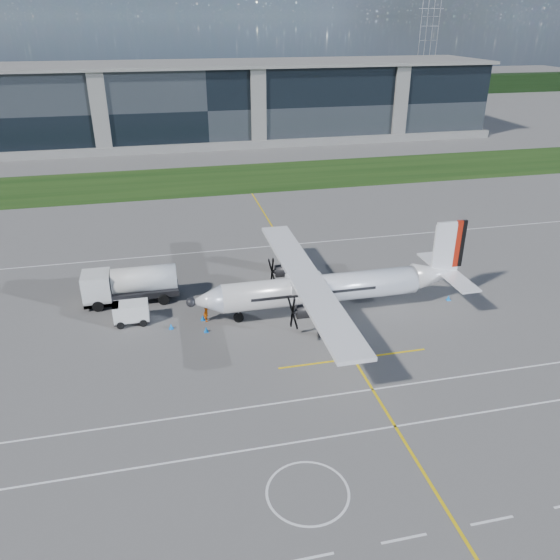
{
  "coord_description": "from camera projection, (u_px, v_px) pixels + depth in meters",
  "views": [
    {
      "loc": [
        -10.44,
        -39.4,
        24.03
      ],
      "look_at": [
        -1.0,
        2.27,
        3.33
      ],
      "focal_mm": 35.0,
      "sensor_mm": 36.0,
      "label": 1
    }
  ],
  "objects": [
    {
      "name": "ground",
      "position": [
        231.0,
        193.0,
        82.24
      ],
      "size": [
        400.0,
        400.0,
        0.0
      ],
      "primitive_type": "plane",
      "color": "#5B5956",
      "rests_on": "ground"
    },
    {
      "name": "grass_strip",
      "position": [
        224.0,
        179.0,
        89.25
      ],
      "size": [
        400.0,
        18.0,
        0.04
      ],
      "primitive_type": "cube",
      "color": "black",
      "rests_on": "ground"
    },
    {
      "name": "terminal_building",
      "position": [
        203.0,
        104.0,
        114.08
      ],
      "size": [
        120.0,
        20.0,
        15.0
      ],
      "primitive_type": "cube",
      "color": "black",
      "rests_on": "ground"
    },
    {
      "name": "tree_line",
      "position": [
        185.0,
        92.0,
        168.71
      ],
      "size": [
        400.0,
        6.0,
        6.0
      ],
      "primitive_type": "cube",
      "color": "black",
      "rests_on": "ground"
    },
    {
      "name": "pylon_east",
      "position": [
        427.0,
        45.0,
        189.15
      ],
      "size": [
        9.0,
        4.6,
        30.0
      ],
      "primitive_type": null,
      "color": "gray",
      "rests_on": "ground"
    },
    {
      "name": "yellow_taxiway_centerline",
      "position": [
        301.0,
        273.0,
        56.5
      ],
      "size": [
        0.2,
        70.0,
        0.01
      ],
      "primitive_type": "cube",
      "color": "yellow",
      "rests_on": "ground"
    },
    {
      "name": "white_lane_line",
      "position": [
        351.0,
        433.0,
        34.84
      ],
      "size": [
        90.0,
        0.15,
        0.01
      ],
      "primitive_type": "cube",
      "color": "white",
      "rests_on": "ground"
    },
    {
      "name": "turboprop_aircraft",
      "position": [
        332.0,
        273.0,
        47.54
      ],
      "size": [
        24.94,
        25.86,
        7.76
      ],
      "primitive_type": null,
      "color": "white",
      "rests_on": "ground"
    },
    {
      "name": "fuel_tanker_truck",
      "position": [
        124.0,
        286.0,
        50.17
      ],
      "size": [
        8.98,
        2.92,
        3.37
      ],
      "primitive_type": null,
      "color": "silver",
      "rests_on": "ground"
    },
    {
      "name": "baggage_tug",
      "position": [
        131.0,
        313.0,
        47.05
      ],
      "size": [
        3.15,
        1.89,
        1.89
      ],
      "primitive_type": null,
      "color": "white",
      "rests_on": "ground"
    },
    {
      "name": "ground_crew_person",
      "position": [
        206.0,
        310.0,
        47.31
      ],
      "size": [
        0.62,
        0.86,
        2.06
      ],
      "primitive_type": "imported",
      "rotation": [
        0.0,
        0.0,
        1.54
      ],
      "color": "#F25907",
      "rests_on": "ground"
    },
    {
      "name": "safety_cone_nose_port",
      "position": [
        206.0,
        329.0,
        45.94
      ],
      "size": [
        0.36,
        0.36,
        0.5
      ],
      "primitive_type": "cone",
      "color": "blue",
      "rests_on": "ground"
    },
    {
      "name": "safety_cone_nose_stbd",
      "position": [
        203.0,
        318.0,
        47.74
      ],
      "size": [
        0.36,
        0.36,
        0.5
      ],
      "primitive_type": "cone",
      "color": "blue",
      "rests_on": "ground"
    },
    {
      "name": "safety_cone_fwd",
      "position": [
        171.0,
        326.0,
        46.42
      ],
      "size": [
        0.36,
        0.36,
        0.5
      ],
      "primitive_type": "cone",
      "color": "blue",
      "rests_on": "ground"
    },
    {
      "name": "safety_cone_tail",
      "position": [
        449.0,
        298.0,
        51.11
      ],
      "size": [
        0.36,
        0.36,
        0.5
      ],
      "primitive_type": "cone",
      "color": "blue",
      "rests_on": "ground"
    }
  ]
}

